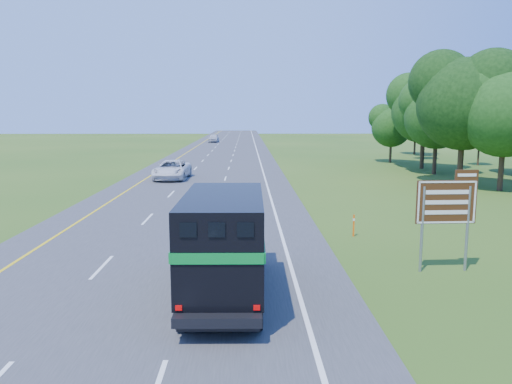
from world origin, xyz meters
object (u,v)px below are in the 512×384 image
horse_truck (225,241)px  far_car (214,138)px  white_suv (172,170)px  exit_sign (447,206)px

horse_truck → far_car: 91.71m
far_car → horse_truck: bearing=-81.9°
horse_truck → white_suv: size_ratio=1.25×
exit_sign → horse_truck: bearing=-165.5°
horse_truck → exit_sign: 8.57m
far_car → white_suv: bearing=-85.7°
far_car → exit_sign: 90.22m
white_suv → exit_sign: 31.02m
horse_truck → far_car: size_ratio=1.54×
horse_truck → far_car: (-6.27, 91.49, -0.97)m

